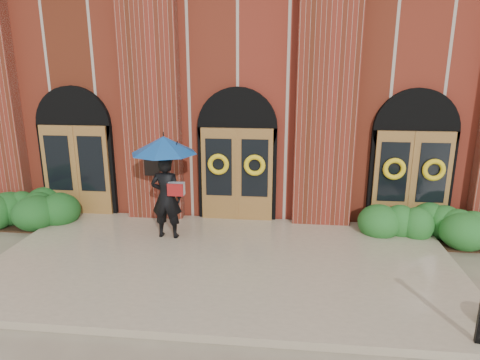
# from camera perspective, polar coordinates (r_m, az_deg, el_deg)

# --- Properties ---
(ground) EXTENTS (90.00, 90.00, 0.00)m
(ground) POSITION_cam_1_polar(r_m,az_deg,el_deg) (9.39, -2.38, -11.84)
(ground) COLOR gray
(ground) RESTS_ON ground
(landing) EXTENTS (10.00, 5.30, 0.15)m
(landing) POSITION_cam_1_polar(r_m,az_deg,el_deg) (9.49, -2.25, -11.03)
(landing) COLOR tan
(landing) RESTS_ON ground
(church_building) EXTENTS (16.20, 12.53, 7.00)m
(church_building) POSITION_cam_1_polar(r_m,az_deg,el_deg) (17.09, 2.02, 12.77)
(church_building) COLOR maroon
(church_building) RESTS_ON ground
(man_with_umbrella) EXTENTS (1.60, 1.60, 2.50)m
(man_with_umbrella) POSITION_cam_1_polar(r_m,az_deg,el_deg) (10.24, -9.96, 1.63)
(man_with_umbrella) COLOR black
(man_with_umbrella) RESTS_ON landing
(hedge_wall_left) EXTENTS (3.31, 1.33, 0.85)m
(hedge_wall_left) POSITION_cam_1_polar(r_m,az_deg,el_deg) (13.46, -28.24, -3.19)
(hedge_wall_left) COLOR #184919
(hedge_wall_left) RESTS_ON ground
(hedge_wall_right) EXTENTS (3.19, 1.28, 0.82)m
(hedge_wall_right) POSITION_cam_1_polar(r_m,az_deg,el_deg) (11.81, 25.32, -5.35)
(hedge_wall_right) COLOR #1F591F
(hedge_wall_right) RESTS_ON ground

